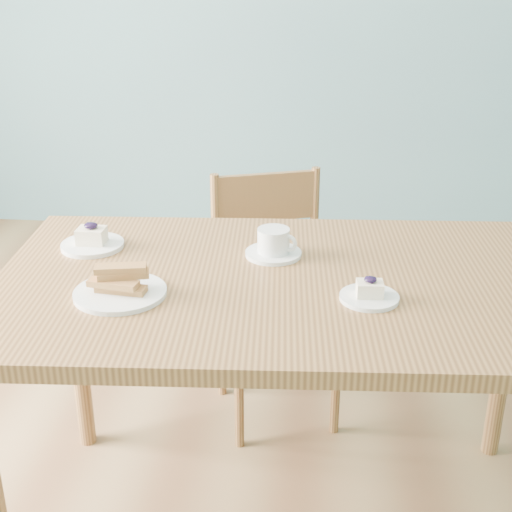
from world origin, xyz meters
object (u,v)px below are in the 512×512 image
cheesecake_plate_near (369,294)px  coffee_cup (274,244)px  cheesecake_plate_far (92,241)px  biscotti_plate (120,287)px  dining_chair (274,299)px  dining_table (292,307)px

cheesecake_plate_near → coffee_cup: size_ratio=0.92×
cheesecake_plate_far → cheesecake_plate_near: bearing=-18.4°
coffee_cup → biscotti_plate: bearing=-121.0°
coffee_cup → biscotti_plate: 0.44m
cheesecake_plate_far → biscotti_plate: bearing=-61.0°
cheesecake_plate_near → coffee_cup: bearing=135.4°
dining_chair → coffee_cup: size_ratio=5.71×
dining_table → cheesecake_plate_far: (-0.56, 0.15, 0.10)m
dining_table → cheesecake_plate_far: 0.58m
dining_table → dining_chair: dining_chair is taller
cheesecake_plate_far → coffee_cup: (0.50, -0.01, 0.01)m
dining_chair → cheesecake_plate_far: cheesecake_plate_far is taller
cheesecake_plate_near → cheesecake_plate_far: cheesecake_plate_far is taller
dining_table → dining_chair: 0.66m
cheesecake_plate_far → coffee_cup: 0.50m
dining_chair → cheesecake_plate_far: 0.75m
cheesecake_plate_near → cheesecake_plate_far: (-0.74, 0.25, 0.00)m
cheesecake_plate_near → dining_chair: bearing=111.4°
coffee_cup → cheesecake_plate_far: bearing=-160.3°
dining_table → cheesecake_plate_near: (0.18, -0.10, 0.09)m
biscotti_plate → cheesecake_plate_far: bearing=119.0°
cheesecake_plate_near → biscotti_plate: (-0.58, -0.03, 0.01)m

